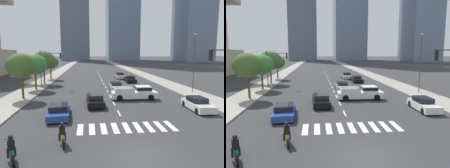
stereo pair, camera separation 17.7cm
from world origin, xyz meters
TOP-DOWN VIEW (x-y plane):
  - ground_plane at (0.00, 0.00)m, footprint 800.00×800.00m
  - sidewalk_east at (11.97, 30.00)m, footprint 4.00×260.00m
  - sidewalk_west at (-11.97, 30.00)m, footprint 4.00×260.00m
  - crosswalk_near at (-0.00, 4.74)m, footprint 7.65×2.40m
  - lane_divider_center at (0.00, 32.74)m, footprint 0.14×50.00m
  - motorcycle_lead at (-4.64, 2.28)m, footprint 0.78×2.18m
  - motorcycle_trailing at (-7.11, 0.41)m, footprint 1.13×2.06m
  - pickup_truck at (3.10, 14.73)m, footprint 5.77×2.22m
  - sedan_silver_0 at (1.37, 21.34)m, footprint 1.90×4.43m
  - sedan_silver_1 at (4.34, 36.47)m, footprint 2.13×4.79m
  - sedan_black_2 at (5.53, 30.75)m, footprint 1.99×4.79m
  - sedan_blue_3 at (-5.64, 8.17)m, footprint 2.17×4.74m
  - sedan_black_4 at (-2.21, 11.99)m, footprint 1.98×4.55m
  - sedan_white_5 at (8.18, 9.00)m, footprint 1.90×4.50m
  - traffic_signal_far at (-9.51, 25.15)m, footprint 3.82×0.28m
  - street_lamp_east at (12.27, 17.92)m, footprint 0.50×0.24m
  - street_tree_nearest at (-11.17, 16.34)m, footprint 3.61×3.61m
  - street_tree_second at (-11.17, 23.05)m, footprint 3.74×3.74m
  - street_tree_third at (-11.17, 29.59)m, footprint 4.19×4.19m
  - street_tree_fourth at (-11.17, 36.73)m, footprint 3.41×3.41m

SIDE VIEW (x-z plane):
  - ground_plane at x=0.00m, z-range 0.00..0.00m
  - lane_divider_center at x=0.00m, z-range 0.00..0.01m
  - crosswalk_near at x=0.00m, z-range 0.00..0.01m
  - sidewalk_east at x=11.97m, z-range 0.00..0.15m
  - sidewalk_west at x=-11.97m, z-range 0.00..0.15m
  - sedan_blue_3 at x=-5.64m, z-range -0.04..1.17m
  - sedan_black_2 at x=5.53m, z-range -0.04..1.18m
  - motorcycle_trailing at x=-7.11m, z-range -0.16..1.33m
  - motorcycle_lead at x=-4.64m, z-range -0.16..1.33m
  - sedan_silver_0 at x=1.37m, z-range -0.05..1.25m
  - sedan_black_4 at x=-2.21m, z-range -0.05..1.27m
  - sedan_white_5 at x=8.18m, z-range -0.05..1.27m
  - sedan_silver_1 at x=4.34m, z-range -0.06..1.30m
  - pickup_truck at x=3.10m, z-range -0.02..1.65m
  - street_tree_fourth at x=-11.17m, z-range 1.24..6.36m
  - street_tree_second at x=-11.17m, z-range 1.28..6.74m
  - traffic_signal_far at x=-9.51m, z-range 1.21..7.26m
  - street_tree_nearest at x=-11.17m, z-range 1.44..7.11m
  - street_tree_third at x=-11.17m, z-range 1.41..7.52m
  - street_lamp_east at x=12.27m, z-range 0.76..9.17m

